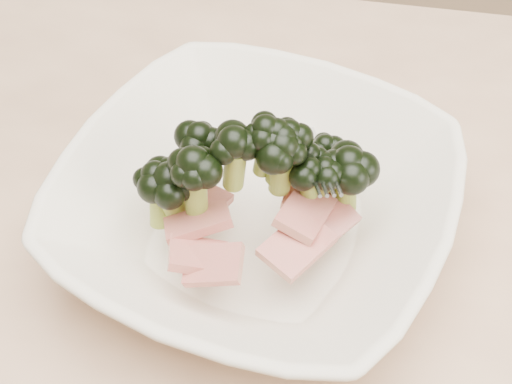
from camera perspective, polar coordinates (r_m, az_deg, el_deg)
broccoli_dish at (r=0.52m, az=0.01°, el=-0.79°), size 0.34×0.34×0.12m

